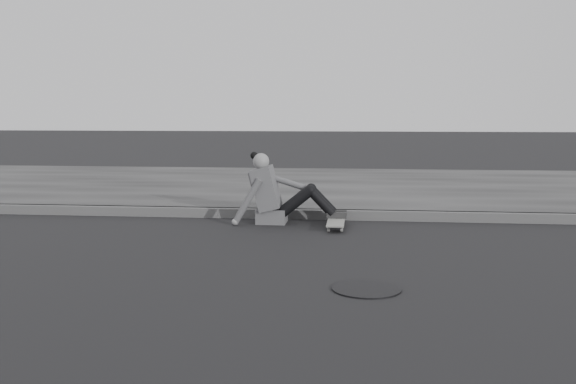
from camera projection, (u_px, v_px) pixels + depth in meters
name	position (u px, v px, depth m)	size (l,w,h in m)	color
ground	(188.00, 264.00, 5.76)	(80.00, 80.00, 0.00)	black
curb	(240.00, 213.00, 8.30)	(24.00, 0.16, 0.12)	#4B4B4B
sidewalk	(272.00, 186.00, 11.28)	(24.00, 6.00, 0.12)	#333333
manhole	(366.00, 289.00, 4.94)	(0.54, 0.54, 0.01)	black
skateboard	(336.00, 222.00, 7.57)	(0.20, 0.78, 0.09)	gray
seated_woman	(277.00, 194.00, 7.85)	(1.38, 0.46, 0.88)	#4F4F52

